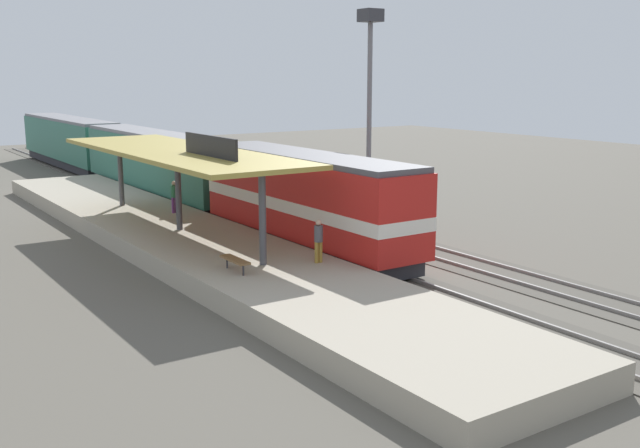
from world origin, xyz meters
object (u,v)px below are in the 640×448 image
at_px(platform_bench, 235,260).
at_px(passenger_carriage_rear, 69,141).
at_px(freight_car, 277,177).
at_px(passenger_carriage_front, 158,164).
at_px(person_walking, 319,239).
at_px(locomotive, 306,201).
at_px(person_waiting, 174,195).
at_px(light_mast, 370,70).

height_order(platform_bench, passenger_carriage_rear, passenger_carriage_rear).
height_order(platform_bench, freight_car, freight_car).
height_order(passenger_carriage_front, person_walking, passenger_carriage_front).
relative_size(freight_car, person_walking, 7.02).
height_order(locomotive, person_waiting, locomotive).
xyz_separation_m(freight_car, person_waiting, (-7.66, -2.23, -0.12)).
bearing_deg(locomotive, platform_bench, -143.93).
relative_size(passenger_carriage_rear, person_walking, 11.70).
distance_m(light_mast, person_waiting, 12.98).
xyz_separation_m(passenger_carriage_front, person_walking, (-2.65, -22.98, -0.46)).
bearing_deg(person_waiting, locomotive, -69.38).
xyz_separation_m(passenger_carriage_rear, light_mast, (7.80, -33.42, 6.08)).
distance_m(passenger_carriage_rear, person_walking, 43.86).
relative_size(passenger_carriage_front, freight_car, 1.67).
distance_m(passenger_carriage_rear, freight_car, 28.80).
distance_m(locomotive, passenger_carriage_front, 18.00).
relative_size(passenger_carriage_front, light_mast, 1.71).
bearing_deg(freight_car, locomotive, -113.92).
distance_m(freight_car, person_walking, 16.98).
relative_size(person_waiting, person_walking, 1.00).
xyz_separation_m(platform_bench, person_waiting, (2.94, 12.51, 0.51)).
xyz_separation_m(platform_bench, freight_car, (10.60, 14.74, 0.63)).
bearing_deg(passenger_carriage_front, person_walking, -96.58).
bearing_deg(person_waiting, passenger_carriage_rear, 84.29).
bearing_deg(light_mast, passenger_carriage_front, 121.72).
xyz_separation_m(locomotive, person_waiting, (-3.06, 8.14, -0.56)).
bearing_deg(passenger_carriage_rear, light_mast, -76.86).
height_order(locomotive, light_mast, light_mast).
relative_size(locomotive, passenger_carriage_front, 0.72).
bearing_deg(passenger_carriage_rear, freight_car, -80.81).
relative_size(platform_bench, light_mast, 0.15).
bearing_deg(platform_bench, person_walking, -10.31).
xyz_separation_m(passenger_carriage_rear, person_walking, (-2.65, -43.78, -0.46)).
distance_m(locomotive, person_walking, 5.67).
bearing_deg(passenger_carriage_front, person_waiting, -107.26).
bearing_deg(person_walking, platform_bench, 169.69).
distance_m(locomotive, person_waiting, 8.72).
xyz_separation_m(locomotive, freight_car, (4.60, 10.37, -0.44)).
bearing_deg(freight_car, light_mast, -57.32).
distance_m(passenger_carriage_rear, light_mast, 34.85).
height_order(platform_bench, person_walking, person_walking).
distance_m(platform_bench, passenger_carriage_front, 23.18).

